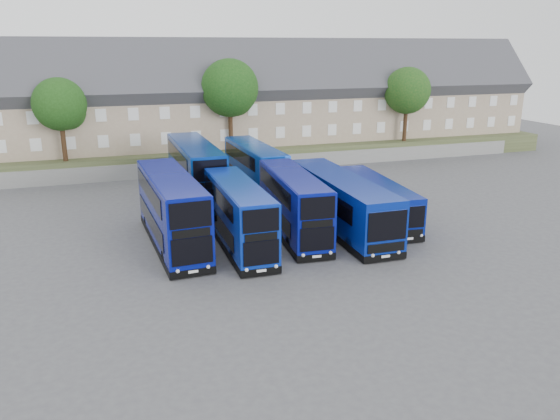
{
  "coord_description": "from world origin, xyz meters",
  "views": [
    {
      "loc": [
        -10.82,
        -28.94,
        12.3
      ],
      "look_at": [
        -0.22,
        2.89,
        2.2
      ],
      "focal_mm": 35.0,
      "sensor_mm": 36.0,
      "label": 1
    }
  ],
  "objects_px": {
    "tree_west": "(61,106)",
    "tree_east": "(408,92)",
    "tree_mid": "(231,90)",
    "coach_east_a": "(341,204)",
    "dd_front_left": "(172,212)",
    "dd_front_mid": "(239,217)",
    "tree_far": "(420,84)"
  },
  "relations": [
    {
      "from": "dd_front_mid",
      "to": "tree_mid",
      "type": "bearing_deg",
      "value": 77.8
    },
    {
      "from": "tree_mid",
      "to": "tree_east",
      "type": "distance_m",
      "value": 20.02
    },
    {
      "from": "dd_front_left",
      "to": "coach_east_a",
      "type": "relative_size",
      "value": 0.85
    },
    {
      "from": "coach_east_a",
      "to": "tree_mid",
      "type": "distance_m",
      "value": 22.36
    },
    {
      "from": "dd_front_mid",
      "to": "coach_east_a",
      "type": "relative_size",
      "value": 0.77
    },
    {
      "from": "coach_east_a",
      "to": "tree_east",
      "type": "relative_size",
      "value": 1.66
    },
    {
      "from": "tree_east",
      "to": "tree_far",
      "type": "distance_m",
      "value": 9.23
    },
    {
      "from": "tree_east",
      "to": "dd_front_mid",
      "type": "bearing_deg",
      "value": -138.58
    },
    {
      "from": "tree_west",
      "to": "tree_mid",
      "type": "xyz_separation_m",
      "value": [
        16.0,
        0.5,
        1.02
      ]
    },
    {
      "from": "tree_west",
      "to": "tree_east",
      "type": "xyz_separation_m",
      "value": [
        36.0,
        0.0,
        0.34
      ]
    },
    {
      "from": "coach_east_a",
      "to": "tree_far",
      "type": "height_order",
      "value": "tree_far"
    },
    {
      "from": "dd_front_left",
      "to": "tree_east",
      "type": "bearing_deg",
      "value": 32.3
    },
    {
      "from": "dd_front_mid",
      "to": "tree_west",
      "type": "relative_size",
      "value": 1.35
    },
    {
      "from": "dd_front_mid",
      "to": "tree_east",
      "type": "distance_m",
      "value": 33.89
    },
    {
      "from": "tree_mid",
      "to": "tree_west",
      "type": "bearing_deg",
      "value": -178.21
    },
    {
      "from": "coach_east_a",
      "to": "tree_west",
      "type": "distance_m",
      "value": 28.37
    },
    {
      "from": "tree_east",
      "to": "coach_east_a",
      "type": "bearing_deg",
      "value": -129.98
    },
    {
      "from": "coach_east_a",
      "to": "tree_far",
      "type": "distance_m",
      "value": 36.86
    },
    {
      "from": "tree_east",
      "to": "tree_far",
      "type": "xyz_separation_m",
      "value": [
        6.0,
        7.0,
        0.34
      ]
    },
    {
      "from": "dd_front_mid",
      "to": "tree_west",
      "type": "bearing_deg",
      "value": 116.7
    },
    {
      "from": "tree_west",
      "to": "tree_mid",
      "type": "relative_size",
      "value": 0.83
    },
    {
      "from": "tree_east",
      "to": "tree_far",
      "type": "bearing_deg",
      "value": 49.4
    },
    {
      "from": "dd_front_mid",
      "to": "tree_mid",
      "type": "xyz_separation_m",
      "value": [
        5.09,
        22.64,
        6.05
      ]
    },
    {
      "from": "coach_east_a",
      "to": "tree_west",
      "type": "bearing_deg",
      "value": 132.56
    },
    {
      "from": "tree_east",
      "to": "tree_far",
      "type": "height_order",
      "value": "tree_far"
    },
    {
      "from": "dd_front_left",
      "to": "tree_east",
      "type": "distance_m",
      "value": 35.92
    },
    {
      "from": "tree_mid",
      "to": "tree_east",
      "type": "xyz_separation_m",
      "value": [
        20.0,
        -0.5,
        -0.68
      ]
    },
    {
      "from": "tree_west",
      "to": "tree_far",
      "type": "xyz_separation_m",
      "value": [
        42.0,
        7.0,
        0.68
      ]
    },
    {
      "from": "coach_east_a",
      "to": "tree_mid",
      "type": "relative_size",
      "value": 1.47
    },
    {
      "from": "coach_east_a",
      "to": "tree_east",
      "type": "distance_m",
      "value": 27.73
    },
    {
      "from": "dd_front_mid",
      "to": "tree_mid",
      "type": "relative_size",
      "value": 1.13
    },
    {
      "from": "tree_west",
      "to": "tree_east",
      "type": "distance_m",
      "value": 36.0
    }
  ]
}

